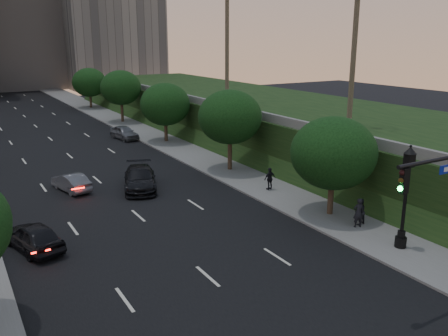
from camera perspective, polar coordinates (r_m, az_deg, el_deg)
ground at (r=18.96m, az=5.71°, el=-19.09°), size 160.00×160.00×0.00m
road_surface at (r=44.81m, az=-17.50°, el=0.87°), size 16.00×140.00×0.02m
sidewalk_right at (r=48.01m, az=-5.56°, el=2.54°), size 4.50×140.00×0.15m
embankment at (r=51.99m, az=7.21°, el=5.64°), size 18.00×90.00×4.00m
parapet_wall at (r=46.96m, az=-1.02°, el=7.62°), size 0.35×90.00×0.70m
office_block_mid at (r=115.54m, az=-23.77°, el=15.30°), size 22.00×18.00×26.00m
office_block_right at (r=113.75m, az=-14.16°, el=18.65°), size 20.00×22.00×36.00m
tree_right_a at (r=29.22m, az=13.03°, el=1.77°), size 5.20×5.20×6.24m
tree_right_b at (r=38.51m, az=0.72°, el=6.15°), size 5.20×5.20×6.74m
tree_right_c at (r=50.03m, az=-7.10°, el=7.61°), size 5.20×5.20×6.24m
tree_right_d at (r=62.97m, az=-12.31°, el=9.42°), size 5.20×5.20×6.74m
tree_right_e at (r=77.34m, az=-15.90°, el=9.87°), size 5.20×5.20×6.24m
street_lamp at (r=25.88m, az=20.93°, el=-3.84°), size 0.64×0.64×5.62m
sedan_near_left at (r=26.77m, az=-21.96°, el=-7.64°), size 2.83×4.67×1.49m
sedan_mid_left at (r=35.94m, az=-17.93°, el=-1.62°), size 2.21×4.14×1.30m
sedan_near_right at (r=35.12m, az=-10.09°, el=-1.24°), size 3.94×5.91×1.59m
sedan_far_right at (r=52.85m, az=-11.91°, el=4.20°), size 2.36×4.52×1.47m
pedestrian_a at (r=28.37m, az=15.85°, el=-5.20°), size 0.73×0.59×1.73m
pedestrian_b at (r=28.80m, az=16.01°, el=-5.06°), size 0.84×0.70×1.58m
pedestrian_c at (r=34.08m, az=5.54°, el=-1.28°), size 0.98×0.46×1.63m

